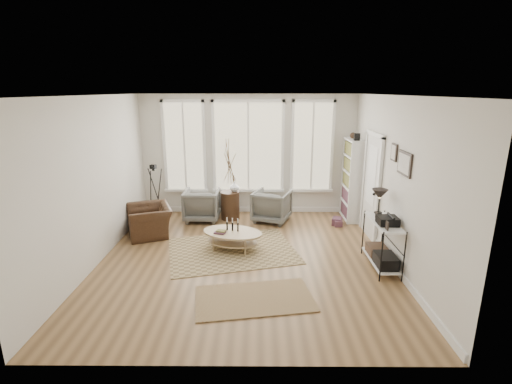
{
  "coord_description": "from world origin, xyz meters",
  "views": [
    {
      "loc": [
        0.24,
        -6.22,
        2.99
      ],
      "look_at": [
        0.2,
        0.6,
        1.1
      ],
      "focal_mm": 26.0,
      "sensor_mm": 36.0,
      "label": 1
    }
  ],
  "objects_px": {
    "coffee_table": "(232,236)",
    "armchair_right": "(272,206)",
    "armchair_left": "(202,205)",
    "bookcase": "(352,180)",
    "side_table": "(230,182)",
    "low_shelf": "(382,239)",
    "accent_chair": "(150,221)"
  },
  "relations": [
    {
      "from": "coffee_table",
      "to": "armchair_right",
      "type": "height_order",
      "value": "armchair_right"
    },
    {
      "from": "armchair_left",
      "to": "coffee_table",
      "type": "bearing_deg",
      "value": 116.84
    },
    {
      "from": "bookcase",
      "to": "armchair_right",
      "type": "relative_size",
      "value": 2.54
    },
    {
      "from": "armchair_left",
      "to": "side_table",
      "type": "height_order",
      "value": "side_table"
    },
    {
      "from": "low_shelf",
      "to": "side_table",
      "type": "xyz_separation_m",
      "value": [
        -2.8,
        2.48,
        0.39
      ]
    },
    {
      "from": "bookcase",
      "to": "side_table",
      "type": "distance_m",
      "value": 2.86
    },
    {
      "from": "low_shelf",
      "to": "armchair_left",
      "type": "height_order",
      "value": "low_shelf"
    },
    {
      "from": "coffee_table",
      "to": "side_table",
      "type": "distance_m",
      "value": 1.89
    },
    {
      "from": "bookcase",
      "to": "armchair_right",
      "type": "distance_m",
      "value": 1.97
    },
    {
      "from": "armchair_left",
      "to": "side_table",
      "type": "distance_m",
      "value": 0.84
    },
    {
      "from": "bookcase",
      "to": "armchair_right",
      "type": "xyz_separation_m",
      "value": [
        -1.87,
        -0.19,
        -0.59
      ]
    },
    {
      "from": "low_shelf",
      "to": "accent_chair",
      "type": "bearing_deg",
      "value": 161.87
    },
    {
      "from": "low_shelf",
      "to": "accent_chair",
      "type": "relative_size",
      "value": 1.35
    },
    {
      "from": "side_table",
      "to": "accent_chair",
      "type": "height_order",
      "value": "side_table"
    },
    {
      "from": "accent_chair",
      "to": "armchair_left",
      "type": "bearing_deg",
      "value": 111.5
    },
    {
      "from": "bookcase",
      "to": "side_table",
      "type": "xyz_separation_m",
      "value": [
        -2.86,
        -0.04,
        -0.06
      ]
    },
    {
      "from": "armchair_left",
      "to": "accent_chair",
      "type": "height_order",
      "value": "armchair_left"
    },
    {
      "from": "low_shelf",
      "to": "armchair_left",
      "type": "relative_size",
      "value": 1.59
    },
    {
      "from": "bookcase",
      "to": "armchair_right",
      "type": "bearing_deg",
      "value": -174.12
    },
    {
      "from": "side_table",
      "to": "accent_chair",
      "type": "xyz_separation_m",
      "value": [
        -1.63,
        -1.03,
        -0.58
      ]
    },
    {
      "from": "armchair_left",
      "to": "side_table",
      "type": "relative_size",
      "value": 0.44
    },
    {
      "from": "coffee_table",
      "to": "accent_chair",
      "type": "xyz_separation_m",
      "value": [
        -1.8,
        0.76,
        0.03
      ]
    },
    {
      "from": "bookcase",
      "to": "accent_chair",
      "type": "bearing_deg",
      "value": -166.63
    },
    {
      "from": "accent_chair",
      "to": "side_table",
      "type": "bearing_deg",
      "value": 99.89
    },
    {
      "from": "coffee_table",
      "to": "side_table",
      "type": "xyz_separation_m",
      "value": [
        -0.17,
        1.78,
        0.61
      ]
    },
    {
      "from": "bookcase",
      "to": "low_shelf",
      "type": "distance_m",
      "value": 2.56
    },
    {
      "from": "side_table",
      "to": "accent_chair",
      "type": "bearing_deg",
      "value": -147.85
    },
    {
      "from": "bookcase",
      "to": "armchair_left",
      "type": "distance_m",
      "value": 3.56
    },
    {
      "from": "coffee_table",
      "to": "accent_chair",
      "type": "distance_m",
      "value": 1.95
    },
    {
      "from": "armchair_left",
      "to": "armchair_right",
      "type": "xyz_separation_m",
      "value": [
        1.64,
        -0.06,
        -0.01
      ]
    },
    {
      "from": "bookcase",
      "to": "side_table",
      "type": "height_order",
      "value": "bookcase"
    },
    {
      "from": "bookcase",
      "to": "armchair_left",
      "type": "xyz_separation_m",
      "value": [
        -3.51,
        -0.13,
        -0.58
      ]
    }
  ]
}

